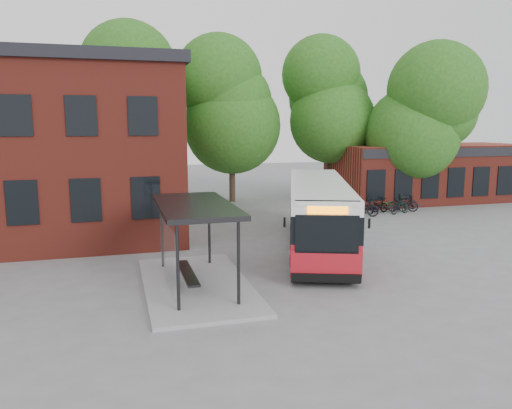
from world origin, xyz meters
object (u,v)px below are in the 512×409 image
object	(u,v)px
bicycle_7	(405,202)
bicycle_2	(377,206)
bicycle_0	(354,210)
bicycle_1	(364,208)
bicycle_3	(371,206)
city_bus	(318,214)
bicycle_4	(394,204)
bicycle_5	(400,206)
bicycle_6	(403,204)
bus_shelter	(196,245)

from	to	relation	value
bicycle_7	bicycle_2	bearing A→B (deg)	130.08
bicycle_0	bicycle_7	xyz separation A→B (m)	(4.48, 1.69, 0.03)
bicycle_1	bicycle_3	size ratio (longest dim) A/B	1.18
city_bus	bicycle_4	bearing A→B (deg)	61.04
bicycle_5	bicycle_2	bearing A→B (deg)	50.14
city_bus	bicycle_3	size ratio (longest dim) A/B	7.75
bicycle_6	city_bus	bearing A→B (deg)	145.27
bicycle_4	bicycle_2	bearing A→B (deg)	120.70
city_bus	bicycle_0	size ratio (longest dim) A/B	6.78
bicycle_0	bicycle_7	size ratio (longest dim) A/B	1.07
bicycle_5	city_bus	bearing A→B (deg)	111.57
bicycle_1	bicycle_4	distance (m)	2.79
bicycle_4	bicycle_5	xyz separation A→B (m)	(-0.06, -0.83, 0.01)
bicycle_0	bicycle_3	distance (m)	1.98
bicycle_2	bicycle_4	bearing A→B (deg)	-97.59
bicycle_5	bus_shelter	bearing A→B (deg)	109.65
bus_shelter	bicycle_1	size ratio (longest dim) A/B	3.94
bicycle_7	bicycle_6	bearing A→B (deg)	161.47
bicycle_2	bicycle_4	size ratio (longest dim) A/B	1.04
bicycle_6	bicycle_7	world-z (taller)	bicycle_6
bicycle_2	bicycle_4	xyz separation A→B (m)	(1.30, 0.29, -0.02)
bicycle_1	bicycle_4	bearing A→B (deg)	-44.94
bicycle_6	bicycle_0	bearing A→B (deg)	119.73
bicycle_6	bicycle_4	bearing A→B (deg)	91.33
bicycle_0	bicycle_3	world-z (taller)	same
city_bus	bicycle_4	xyz separation A→B (m)	(8.18, 7.12, -1.03)
bus_shelter	bicycle_0	world-z (taller)	bus_shelter
bicycle_0	bicycle_5	size ratio (longest dim) A/B	1.09
bicycle_1	bicycle_3	xyz separation A→B (m)	(1.03, 0.97, -0.08)
bicycle_0	bicycle_5	bearing A→B (deg)	-100.22
city_bus	bicycle_4	world-z (taller)	city_bus
bicycle_5	bicycle_7	xyz separation A→B (m)	(1.26, 1.48, 0.01)
city_bus	bicycle_7	size ratio (longest dim) A/B	7.24
bicycle_1	bicycle_7	size ratio (longest dim) A/B	1.10
bicycle_3	bicycle_5	size ratio (longest dim) A/B	0.95
bus_shelter	bicycle_2	distance (m)	16.95
bicycle_6	bicycle_7	size ratio (longest dim) A/B	1.19
bicycle_1	bicycle_3	bearing A→B (deg)	-22.32
bicycle_0	bicycle_5	world-z (taller)	bicycle_5
bicycle_4	bicycle_0	bearing A→B (deg)	125.87
bicycle_5	bicycle_6	world-z (taller)	bicycle_6
bus_shelter	bicycle_7	xyz separation A→B (m)	(15.51, 11.76, -0.96)
city_bus	bicycle_5	size ratio (longest dim) A/B	7.39
city_bus	bicycle_3	bearing A→B (deg)	67.12
bicycle_0	bicycle_7	distance (m)	4.79
bus_shelter	bicycle_6	size ratio (longest dim) A/B	3.65
bicycle_3	bicycle_7	xyz separation A→B (m)	(2.79, 0.66, 0.03)
bicycle_0	city_bus	bearing A→B (deg)	127.12
bicycle_0	bicycle_5	xyz separation A→B (m)	(3.22, 0.21, 0.02)
bus_shelter	bicycle_0	size ratio (longest dim) A/B	4.06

